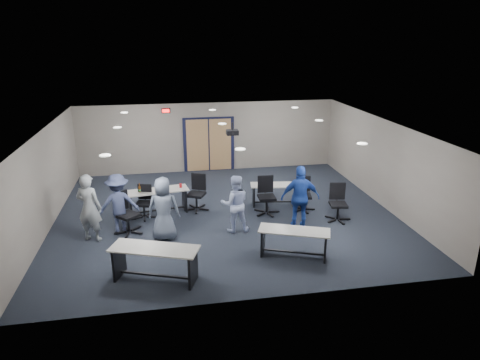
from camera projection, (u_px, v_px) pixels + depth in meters
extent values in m
plane|color=black|center=(226.00, 214.00, 13.00)|extent=(10.00, 10.00, 0.00)
cube|color=gray|center=(209.00, 137.00, 16.76)|extent=(10.00, 0.04, 2.70)
cube|color=gray|center=(258.00, 240.00, 8.37)|extent=(10.00, 0.04, 2.70)
cube|color=gray|center=(45.00, 181.00, 11.73)|extent=(0.04, 9.00, 2.70)
cube|color=gray|center=(383.00, 163.00, 13.40)|extent=(0.04, 9.00, 2.70)
cube|color=white|center=(225.00, 126.00, 12.13)|extent=(10.00, 9.00, 0.04)
cube|color=black|center=(209.00, 145.00, 16.83)|extent=(2.00, 0.06, 2.20)
cube|color=#A77A4C|center=(198.00, 145.00, 16.73)|extent=(0.85, 0.04, 2.05)
cube|color=#A77A4C|center=(220.00, 144.00, 16.88)|extent=(0.85, 0.04, 2.05)
cube|color=black|center=(166.00, 111.00, 16.09)|extent=(0.32, 0.05, 0.18)
cube|color=#FF0C0C|center=(166.00, 111.00, 16.06)|extent=(0.26, 0.02, 0.12)
cylinder|color=black|center=(232.00, 126.00, 12.69)|extent=(0.04, 0.04, 0.24)
cube|color=black|center=(232.00, 132.00, 12.74)|extent=(0.35, 0.30, 0.14)
cylinder|color=black|center=(233.00, 133.00, 12.60)|extent=(0.08, 0.03, 0.08)
cube|color=#B4B2AA|center=(154.00, 249.00, 9.26)|extent=(2.03, 1.27, 0.03)
cube|color=black|center=(119.00, 261.00, 9.53)|extent=(0.26, 0.57, 0.75)
cube|color=black|center=(193.00, 268.00, 9.24)|extent=(0.26, 0.57, 0.75)
cube|color=black|center=(156.00, 275.00, 9.47)|extent=(1.62, 0.65, 0.04)
cube|color=#B4B2AA|center=(294.00, 231.00, 10.32)|extent=(1.80, 1.15, 0.03)
cube|color=black|center=(263.00, 241.00, 10.57)|extent=(0.23, 0.50, 0.66)
cube|color=black|center=(325.00, 246.00, 10.29)|extent=(0.23, 0.50, 0.66)
cube|color=black|center=(293.00, 252.00, 10.50)|extent=(1.43, 0.60, 0.04)
cube|color=#B4B2AA|center=(157.00, 191.00, 12.81)|extent=(1.91, 0.90, 0.03)
cube|color=black|center=(130.00, 206.00, 12.68)|extent=(0.14, 0.56, 0.71)
cube|color=black|center=(185.00, 199.00, 13.19)|extent=(0.14, 0.56, 0.71)
cube|color=black|center=(158.00, 210.00, 13.01)|extent=(1.62, 0.31, 0.04)
cylinder|color=red|center=(181.00, 186.00, 13.01)|extent=(0.08, 0.08, 0.12)
cube|color=#B4B2AA|center=(277.00, 185.00, 13.49)|extent=(1.74, 0.79, 0.03)
cube|color=black|center=(254.00, 195.00, 13.58)|extent=(0.12, 0.51, 0.65)
cube|color=black|center=(300.00, 195.00, 13.63)|extent=(0.12, 0.51, 0.65)
cube|color=black|center=(277.00, 202.00, 13.68)|extent=(1.48, 0.26, 0.04)
imported|color=#99A2A7|center=(89.00, 208.00, 11.06)|extent=(0.78, 0.65, 1.83)
imported|color=slate|center=(164.00, 209.00, 11.16)|extent=(0.90, 0.65, 1.71)
imported|color=#BBC9F7|center=(235.00, 204.00, 11.62)|extent=(0.80, 0.63, 1.61)
imported|color=#1C3C9B|center=(300.00, 198.00, 11.77)|extent=(1.12, 0.60, 1.81)
imported|color=#3E4770|center=(118.00, 204.00, 11.54)|extent=(1.16, 0.78, 1.67)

